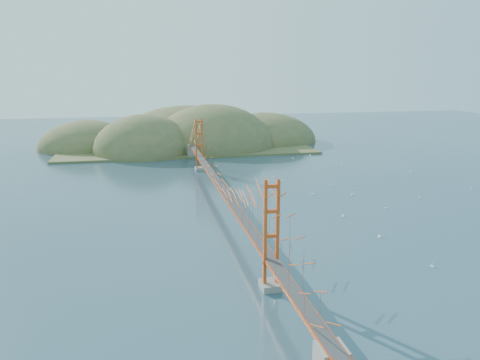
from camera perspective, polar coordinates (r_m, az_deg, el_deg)
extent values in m
plane|color=#2D495A|center=(77.54, -2.22, -3.36)|extent=(320.00, 320.00, 0.00)
cube|color=gray|center=(50.02, 3.72, -12.67)|extent=(2.00, 2.40, 0.70)
cube|color=gray|center=(106.26, -4.95, 1.38)|extent=(2.00, 2.40, 0.70)
cube|color=#C24115|center=(76.66, -2.24, -1.00)|extent=(1.40, 92.00, 0.16)
cube|color=#C24115|center=(76.71, -2.24, -1.14)|extent=(1.33, 92.00, 0.24)
cube|color=#38383A|center=(76.63, -2.24, -0.93)|extent=(1.19, 92.00, 0.03)
cube|color=gray|center=(121.64, -5.88, 3.50)|extent=(2.20, 2.60, 3.30)
cube|color=brown|center=(139.55, -6.66, 4.16)|extent=(70.00, 40.00, 0.60)
ellipsoid|color=brown|center=(131.15, -11.56, 3.28)|extent=(28.00, 28.00, 21.00)
ellipsoid|color=brown|center=(138.56, -3.28, 4.06)|extent=(36.00, 36.00, 25.00)
ellipsoid|color=brown|center=(149.94, 3.10, 4.77)|extent=(32.00, 32.00, 18.00)
ellipsoid|color=brown|center=(143.85, -18.00, 3.77)|extent=(28.00, 28.00, 16.00)
ellipsoid|color=brown|center=(153.55, -6.40, 4.91)|extent=(44.00, 44.00, 22.00)
cube|color=white|center=(110.29, 20.06, 0.90)|extent=(0.53, 0.27, 0.09)
cylinder|color=white|center=(110.24, 20.07, 1.04)|extent=(0.01, 0.01, 0.55)
cube|color=white|center=(80.49, 17.35, -3.30)|extent=(0.61, 0.45, 0.11)
cylinder|color=white|center=(80.40, 17.36, -3.08)|extent=(0.02, 0.02, 0.64)
cube|color=white|center=(114.40, 12.28, 1.83)|extent=(0.51, 0.20, 0.09)
cylinder|color=white|center=(114.35, 12.29, 1.96)|extent=(0.01, 0.01, 0.55)
cube|color=white|center=(86.65, 8.85, -1.68)|extent=(0.40, 0.59, 0.10)
cylinder|color=white|center=(86.57, 8.85, -1.48)|extent=(0.02, 0.02, 0.61)
cube|color=white|center=(125.06, 8.56, 2.96)|extent=(0.37, 0.63, 0.11)
cylinder|color=white|center=(125.00, 8.57, 3.10)|extent=(0.02, 0.02, 0.65)
cube|color=white|center=(74.67, 12.44, -4.29)|extent=(0.24, 0.57, 0.10)
cylinder|color=white|center=(74.58, 12.45, -4.07)|extent=(0.02, 0.02, 0.61)
cube|color=white|center=(96.06, 5.19, -0.09)|extent=(0.58, 0.50, 0.11)
cylinder|color=white|center=(95.99, 5.19, 0.10)|extent=(0.02, 0.02, 0.63)
cube|color=white|center=(93.13, 11.10, -0.72)|extent=(0.51, 0.45, 0.09)
cylinder|color=white|center=(93.06, 11.10, -0.55)|extent=(0.02, 0.02, 0.57)
cube|color=white|center=(87.33, 13.48, -1.77)|extent=(0.56, 0.62, 0.11)
cylinder|color=white|center=(87.25, 13.49, -1.55)|extent=(0.02, 0.02, 0.69)
cube|color=white|center=(120.75, 6.45, 2.65)|extent=(0.65, 0.42, 0.11)
cylinder|color=white|center=(120.68, 6.45, 2.81)|extent=(0.02, 0.02, 0.68)
cube|color=white|center=(95.21, 13.94, -0.56)|extent=(0.51, 0.47, 0.10)
cylinder|color=white|center=(95.14, 13.95, -0.39)|extent=(0.02, 0.02, 0.57)
cube|color=white|center=(59.39, 22.38, -9.69)|extent=(0.30, 0.51, 0.09)
cylinder|color=white|center=(59.29, 22.40, -9.45)|extent=(0.01, 0.01, 0.53)
cube|color=white|center=(89.01, 21.00, -2.02)|extent=(0.49, 0.44, 0.09)
cylinder|color=white|center=(88.95, 21.02, -1.85)|extent=(0.01, 0.01, 0.54)
cube|color=white|center=(98.91, 26.32, -1.05)|extent=(0.62, 0.46, 0.11)
cylinder|color=white|center=(98.83, 26.34, -0.86)|extent=(0.02, 0.02, 0.66)
cube|color=white|center=(99.35, 4.15, 0.38)|extent=(0.49, 0.19, 0.09)
cylinder|color=white|center=(99.29, 4.16, 0.52)|extent=(0.01, 0.01, 0.52)
cube|color=white|center=(66.98, 16.64, -6.60)|extent=(0.22, 0.62, 0.11)
cylinder|color=white|center=(66.87, 16.66, -6.33)|extent=(0.02, 0.02, 0.67)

